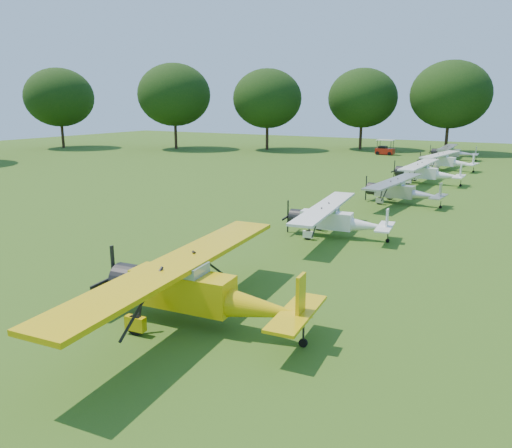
{
  "coord_description": "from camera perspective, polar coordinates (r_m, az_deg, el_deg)",
  "views": [
    {
      "loc": [
        10.12,
        -19.44,
        7.15
      ],
      "look_at": [
        -1.55,
        0.89,
        1.4
      ],
      "focal_mm": 35.0,
      "sensor_mm": 36.0,
      "label": 1
    }
  ],
  "objects": [
    {
      "name": "aircraft_2",
      "position": [
        16.33,
        -6.79,
        -7.1
      ],
      "size": [
        7.43,
        11.82,
        2.32
      ],
      "rotation": [
        0.0,
        0.0,
        0.1
      ],
      "color": "#D5B208",
      "rests_on": "ground"
    },
    {
      "name": "ground",
      "position": [
        23.05,
        2.24,
        -4.3
      ],
      "size": [
        160.0,
        160.0,
        0.0
      ],
      "primitive_type": "plane",
      "color": "#1D4B12",
      "rests_on": "ground"
    },
    {
      "name": "tree_belt",
      "position": [
        20.69,
        11.83,
        15.94
      ],
      "size": [
        137.36,
        130.27,
        14.52
      ],
      "color": "black",
      "rests_on": "ground"
    },
    {
      "name": "aircraft_6",
      "position": [
        57.63,
        20.82,
        6.86
      ],
      "size": [
        6.05,
        9.59,
        1.88
      ],
      "rotation": [
        0.0,
        0.0,
        -0.14
      ],
      "color": "white",
      "rests_on": "ground"
    },
    {
      "name": "aircraft_3",
      "position": [
        27.23,
        8.95,
        0.7
      ],
      "size": [
        5.86,
        9.3,
        1.83
      ],
      "rotation": [
        0.0,
        0.0,
        0.12
      ],
      "color": "white",
      "rests_on": "ground"
    },
    {
      "name": "golf_cart",
      "position": [
        72.28,
        14.49,
        8.22
      ],
      "size": [
        2.48,
        1.59,
        2.07
      ],
      "rotation": [
        0.0,
        0.0,
        -0.02
      ],
      "color": "#A5180B",
      "rests_on": "ground"
    },
    {
      "name": "aircraft_5",
      "position": [
        47.29,
        18.81,
        5.73
      ],
      "size": [
        6.15,
        9.78,
        1.93
      ],
      "rotation": [
        0.0,
        0.0,
        -0.02
      ],
      "color": "white",
      "rests_on": "ground"
    },
    {
      "name": "aircraft_4",
      "position": [
        37.29,
        16.22,
        3.83
      ],
      "size": [
        5.77,
        9.21,
        1.81
      ],
      "rotation": [
        0.0,
        0.0,
        -0.08
      ],
      "color": "#B3B4B8",
      "rests_on": "ground"
    },
    {
      "name": "aircraft_7",
      "position": [
        68.31,
        21.5,
        7.72
      ],
      "size": [
        5.8,
        9.22,
        1.82
      ],
      "rotation": [
        0.0,
        0.0,
        0.03
      ],
      "color": "#B3B4B8",
      "rests_on": "ground"
    }
  ]
}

